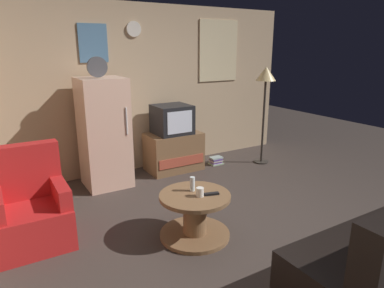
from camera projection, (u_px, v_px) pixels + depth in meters
The scene contains 12 objects.
ground_plane at pixel (239, 231), 3.65m from camera, with size 12.00×12.00×0.00m, color #3D332D.
wall_with_art at pixel (144, 88), 5.34m from camera, with size 5.20×0.12×2.51m.
fridge at pixel (104, 133), 4.69m from camera, with size 0.60×0.62×1.77m.
tv_stand at pixel (174, 152), 5.41m from camera, with size 0.84×0.53×0.60m.
crt_tv at pixel (172, 119), 5.25m from camera, with size 0.54×0.51×0.44m.
standing_lamp at pixel (266, 81), 5.46m from camera, with size 0.32×0.32×1.59m.
coffee_table at pixel (195, 215), 3.50m from camera, with size 0.72×0.72×0.47m.
wine_glass at pixel (192, 184), 3.50m from camera, with size 0.05×0.05×0.15m, color silver.
mug_ceramic_white at pixel (200, 192), 3.38m from camera, with size 0.08×0.08×0.09m, color silver.
remote_control at pixel (212, 194), 3.42m from camera, with size 0.15×0.04×0.02m, color black.
armchair at pixel (31, 210), 3.38m from camera, with size 0.68×0.68×0.96m.
book_stack at pixel (216, 161), 5.72m from camera, with size 0.22×0.17×0.12m.
Camera 1 is at (-2.10, -2.54, 1.89)m, focal length 32.13 mm.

